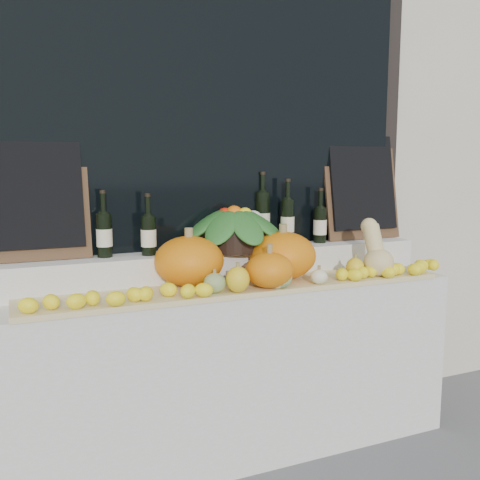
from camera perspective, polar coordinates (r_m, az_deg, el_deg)
name	(u,v)px	position (r m, az deg, el deg)	size (l,w,h in m)	color
storefront_facade	(187,35)	(3.41, -5.70, 20.95)	(7.00, 0.94, 4.50)	beige
display_sill	(234,368)	(2.85, -0.62, -13.47)	(2.30, 0.55, 0.88)	silver
rear_tier	(223,264)	(2.84, -1.81, -2.61)	(2.30, 0.25, 0.16)	silver
straw_bedding	(244,288)	(2.60, 0.44, -5.11)	(2.10, 0.32, 0.03)	tan
pumpkin_left	(189,261)	(2.58, -5.45, -2.24)	(0.34, 0.34, 0.24)	orange
pumpkin_right	(283,255)	(2.73, 4.58, -1.65)	(0.34, 0.34, 0.24)	orange
pumpkin_center	(269,270)	(2.54, 3.16, -3.22)	(0.23, 0.23, 0.17)	orange
butternut_squash	(376,253)	(2.90, 14.32, -1.31)	(0.16, 0.22, 0.30)	#E2C785
decorative_gourds	(276,277)	(2.55, 3.84, -4.00)	(0.89, 0.17, 0.14)	#31641E
lemon_heap	(254,283)	(2.49, 1.47, -4.65)	(2.20, 0.16, 0.06)	yellow
produce_bowl	(234,228)	(2.81, -0.64, 1.34)	(0.59, 0.59, 0.24)	black
wine_bottle_far_left	(104,234)	(2.66, -14.28, 0.58)	(0.08, 0.08, 0.32)	black
wine_bottle_near_left	(149,235)	(2.67, -9.73, 0.54)	(0.08, 0.08, 0.31)	black
wine_bottle_tall	(262,218)	(2.98, 2.41, 2.37)	(0.08, 0.08, 0.41)	black
wine_bottle_near_right	(287,221)	(2.97, 5.08, 1.99)	(0.08, 0.08, 0.37)	black
wine_bottle_far_right	(320,224)	(3.09, 8.52, 1.65)	(0.08, 0.08, 0.31)	black
chalkboard_left	(33,192)	(2.66, -21.22, 4.83)	(0.50, 0.14, 0.61)	#4C331E
chalkboard_right	(362,185)	(3.29, 12.87, 5.71)	(0.50, 0.14, 0.61)	#4C331E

